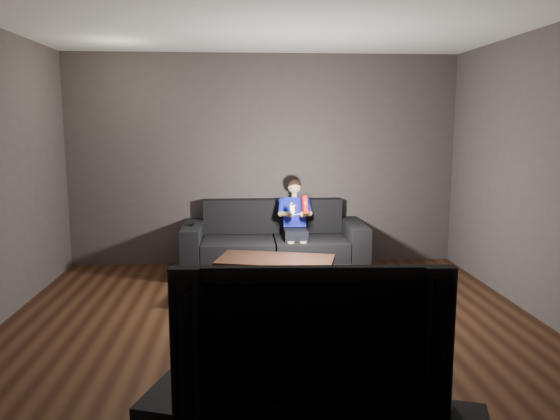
{
  "coord_description": "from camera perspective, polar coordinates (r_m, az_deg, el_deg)",
  "views": [
    {
      "loc": [
        -0.26,
        -4.56,
        1.83
      ],
      "look_at": [
        0.15,
        1.55,
        0.85
      ],
      "focal_mm": 35.0,
      "sensor_mm": 36.0,
      "label": 1
    }
  ],
  "objects": [
    {
      "name": "coffee_table",
      "position": [
        5.72,
        -0.45,
        -5.65
      ],
      "size": [
        1.3,
        0.87,
        0.43
      ],
      "color": "black",
      "rests_on": "floor"
    },
    {
      "name": "wii_console",
      "position": [
        2.72,
        16.63,
        -16.86
      ],
      "size": [
        0.05,
        0.15,
        0.19
      ],
      "primitive_type": "cube",
      "rotation": [
        0.0,
        0.0,
        -0.06
      ],
      "color": "white",
      "rests_on": "media_console"
    },
    {
      "name": "front_wall",
      "position": [
        2.13,
        3.29,
        -3.89
      ],
      "size": [
        5.0,
        0.04,
        2.7
      ],
      "primitive_type": "cube",
      "color": "#393232",
      "rests_on": "ground"
    },
    {
      "name": "child",
      "position": [
        6.67,
        1.58,
        -0.68
      ],
      "size": [
        0.41,
        0.51,
        1.02
      ],
      "color": "black",
      "rests_on": "sofa"
    },
    {
      "name": "back_wall",
      "position": [
        7.08,
        -1.73,
        5.2
      ],
      "size": [
        5.0,
        0.04,
        2.7
      ],
      "primitive_type": "cube",
      "color": "#393232",
      "rests_on": "ground"
    },
    {
      "name": "sofa",
      "position": [
        6.8,
        -0.62,
        -4.07
      ],
      "size": [
        2.22,
        0.96,
        0.86
      ],
      "color": "black",
      "rests_on": "floor"
    },
    {
      "name": "floor",
      "position": [
        4.91,
        -0.55,
        -12.75
      ],
      "size": [
        5.0,
        5.0,
        0.0
      ],
      "primitive_type": "plane",
      "color": "black",
      "rests_on": "ground"
    },
    {
      "name": "tv",
      "position": [
        2.48,
        3.16,
        -12.87
      ],
      "size": [
        1.19,
        0.22,
        0.68
      ],
      "primitive_type": "imported",
      "rotation": [
        0.0,
        0.0,
        -0.05
      ],
      "color": "black",
      "rests_on": "media_console"
    },
    {
      "name": "nunchuk_white",
      "position": [
        6.26,
        1.29,
        0.16
      ],
      "size": [
        0.08,
        0.1,
        0.15
      ],
      "color": "white",
      "rests_on": "child"
    },
    {
      "name": "wii_remote_black",
      "position": [
        6.67,
        -9.19,
        -1.48
      ],
      "size": [
        0.04,
        0.14,
        0.03
      ],
      "color": "black",
      "rests_on": "sofa"
    },
    {
      "name": "wii_remote_red",
      "position": [
        6.26,
        2.63,
        0.57
      ],
      "size": [
        0.07,
        0.09,
        0.21
      ],
      "color": "#DE0800",
      "rests_on": "child"
    },
    {
      "name": "ceiling",
      "position": [
        4.65,
        -0.6,
        19.91
      ],
      "size": [
        5.0,
        5.0,
        0.02
      ],
      "primitive_type": "cube",
      "color": "silver",
      "rests_on": "back_wall"
    }
  ]
}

